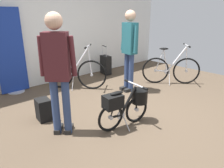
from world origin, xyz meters
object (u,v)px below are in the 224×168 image
(folding_bike_foreground, at_px, (127,104))
(visitor_near_wall, at_px, (58,68))
(rolling_suitcase, at_px, (106,65))
(display_bike_left, at_px, (72,70))
(floor_banner_stand, at_px, (11,56))
(backpack_on_floor, at_px, (44,110))
(visitor_browsing, at_px, (129,46))
(display_bike_right, at_px, (171,69))

(folding_bike_foreground, height_order, visitor_near_wall, visitor_near_wall)
(visitor_near_wall, bearing_deg, rolling_suitcase, 37.79)
(display_bike_left, relative_size, visitor_near_wall, 0.66)
(visitor_near_wall, distance_m, rolling_suitcase, 3.27)
(folding_bike_foreground, height_order, rolling_suitcase, rolling_suitcase)
(display_bike_left, xyz_separation_m, visitor_near_wall, (-1.16, -1.57, 0.54))
(floor_banner_stand, relative_size, display_bike_left, 1.59)
(rolling_suitcase, height_order, backpack_on_floor, rolling_suitcase)
(display_bike_left, height_order, visitor_browsing, visitor_browsing)
(folding_bike_foreground, relative_size, visitor_browsing, 0.54)
(visitor_browsing, bearing_deg, floor_banner_stand, 140.84)
(floor_banner_stand, xyz_separation_m, rolling_suitcase, (2.45, -0.26, -0.54))
(visitor_browsing, relative_size, rolling_suitcase, 2.12)
(display_bike_right, height_order, backpack_on_floor, display_bike_right)
(visitor_near_wall, relative_size, backpack_on_floor, 4.69)
(display_bike_right, height_order, rolling_suitcase, display_bike_right)
(floor_banner_stand, distance_m, backpack_on_floor, 1.77)
(floor_banner_stand, bearing_deg, display_bike_right, -32.74)
(backpack_on_floor, bearing_deg, display_bike_left, 40.08)
(display_bike_left, distance_m, backpack_on_floor, 1.57)
(display_bike_left, bearing_deg, floor_banner_stand, 149.37)
(display_bike_right, height_order, visitor_near_wall, visitor_near_wall)
(display_bike_right, bearing_deg, display_bike_left, 146.16)
(folding_bike_foreground, distance_m, visitor_near_wall, 1.17)
(floor_banner_stand, bearing_deg, backpack_on_floor, -93.24)
(backpack_on_floor, bearing_deg, folding_bike_foreground, -50.05)
(folding_bike_foreground, xyz_separation_m, backpack_on_floor, (-0.88, 1.05, -0.19))
(folding_bike_foreground, bearing_deg, display_bike_right, 16.90)
(visitor_browsing, bearing_deg, folding_bike_foreground, -137.69)
(folding_bike_foreground, relative_size, backpack_on_floor, 2.56)
(display_bike_left, relative_size, display_bike_right, 1.09)
(display_bike_left, bearing_deg, display_bike_right, -33.84)
(display_bike_right, bearing_deg, folding_bike_foreground, -163.10)
(rolling_suitcase, bearing_deg, visitor_near_wall, -142.21)
(visitor_near_wall, relative_size, rolling_suitcase, 2.08)
(display_bike_right, bearing_deg, floor_banner_stand, 147.26)
(visitor_browsing, bearing_deg, rolling_suitcase, 70.89)
(folding_bike_foreground, height_order, display_bike_right, display_bike_right)
(floor_banner_stand, height_order, visitor_browsing, floor_banner_stand)
(visitor_browsing, xyz_separation_m, backpack_on_floor, (-2.07, -0.03, -0.84))
(folding_bike_foreground, xyz_separation_m, visitor_near_wall, (-0.86, 0.48, 0.62))
(display_bike_left, bearing_deg, folding_bike_foreground, -98.36)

